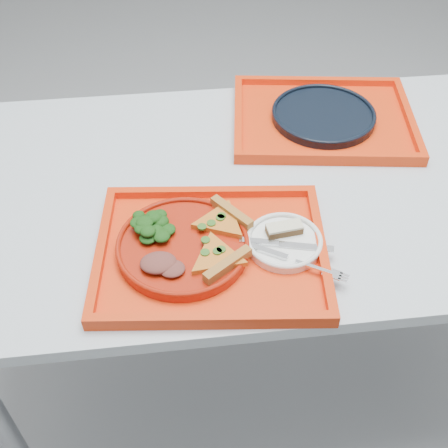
{
  "coord_description": "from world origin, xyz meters",
  "views": [
    {
      "loc": [
        -0.28,
        -0.95,
        1.58
      ],
      "look_at": [
        -0.19,
        -0.15,
        0.78
      ],
      "focal_mm": 45.0,
      "sensor_mm": 36.0,
      "label": 1
    }
  ],
  "objects_px": {
    "tray_far": "(323,121)",
    "navy_plate": "(323,116)",
    "tray_main": "(211,254)",
    "dessert_bar": "(284,229)",
    "dinner_plate": "(183,247)"
  },
  "relations": [
    {
      "from": "tray_far",
      "to": "navy_plate",
      "type": "xyz_separation_m",
      "value": [
        0.0,
        0.0,
        0.01
      ]
    },
    {
      "from": "dinner_plate",
      "to": "navy_plate",
      "type": "distance_m",
      "value": 0.56
    },
    {
      "from": "tray_main",
      "to": "tray_far",
      "type": "distance_m",
      "value": 0.53
    },
    {
      "from": "tray_far",
      "to": "dinner_plate",
      "type": "distance_m",
      "value": 0.56
    },
    {
      "from": "tray_far",
      "to": "navy_plate",
      "type": "relative_size",
      "value": 1.73
    },
    {
      "from": "tray_main",
      "to": "dessert_bar",
      "type": "height_order",
      "value": "dessert_bar"
    },
    {
      "from": "dinner_plate",
      "to": "dessert_bar",
      "type": "height_order",
      "value": "dessert_bar"
    },
    {
      "from": "dinner_plate",
      "to": "navy_plate",
      "type": "height_order",
      "value": "dinner_plate"
    },
    {
      "from": "dessert_bar",
      "to": "navy_plate",
      "type": "bearing_deg",
      "value": 58.55
    },
    {
      "from": "tray_far",
      "to": "navy_plate",
      "type": "distance_m",
      "value": 0.01
    },
    {
      "from": "dessert_bar",
      "to": "tray_main",
      "type": "bearing_deg",
      "value": -178.7
    },
    {
      "from": "tray_main",
      "to": "dessert_bar",
      "type": "bearing_deg",
      "value": 14.35
    },
    {
      "from": "tray_far",
      "to": "dinner_plate",
      "type": "height_order",
      "value": "dinner_plate"
    },
    {
      "from": "tray_main",
      "to": "dessert_bar",
      "type": "xyz_separation_m",
      "value": [
        0.15,
        0.02,
        0.03
      ]
    },
    {
      "from": "navy_plate",
      "to": "dessert_bar",
      "type": "relative_size",
      "value": 3.48
    }
  ]
}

